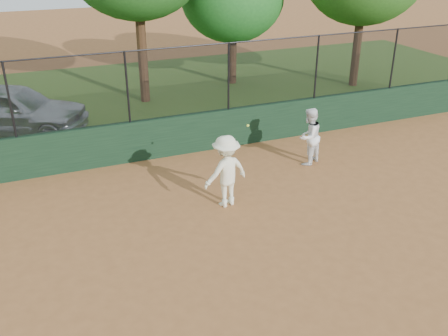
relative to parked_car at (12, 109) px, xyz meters
name	(u,v)px	position (x,y,z in m)	size (l,w,h in m)	color
ground	(229,275)	(3.59, -9.73, -0.82)	(80.00, 80.00, 0.00)	#A06133
back_wall	(149,139)	(3.59, -3.73, -0.22)	(26.00, 0.20, 1.20)	#17331D
grass_strip	(112,101)	(3.59, 2.27, -0.81)	(36.00, 12.00, 0.01)	#2D4A17
parked_car	(12,109)	(0.00, 0.00, 0.00)	(1.93, 4.79, 1.63)	#A0A4A9
player_second	(309,137)	(7.69, -5.79, 0.01)	(0.80, 0.62, 1.65)	white
player_main	(226,171)	(4.61, -7.12, 0.08)	(1.27, 0.90, 2.07)	white
fence_assembly	(144,84)	(3.56, -3.73, 1.42)	(26.00, 0.06, 2.00)	black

